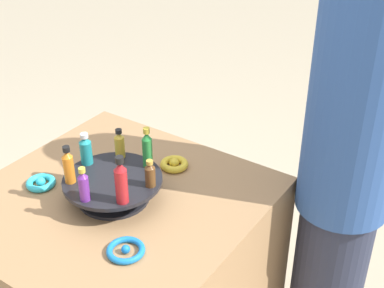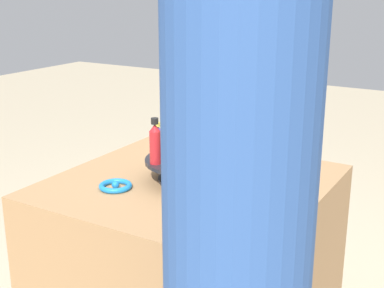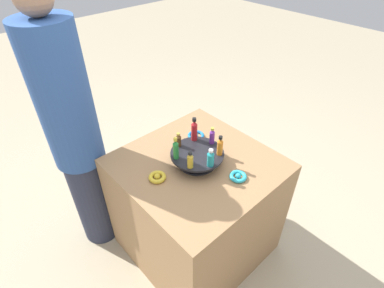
{
  "view_description": "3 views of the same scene",
  "coord_description": "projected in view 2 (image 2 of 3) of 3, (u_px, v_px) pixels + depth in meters",
  "views": [
    {
      "loc": [
        0.93,
        -0.95,
        1.76
      ],
      "look_at": [
        0.19,
        0.15,
        0.96
      ],
      "focal_mm": 50.0,
      "sensor_mm": 36.0,
      "label": 1
    },
    {
      "loc": [
        1.4,
        0.84,
        1.4
      ],
      "look_at": [
        0.02,
        0.02,
        0.91
      ],
      "focal_mm": 50.0,
      "sensor_mm": 36.0,
      "label": 2
    },
    {
      "loc": [
        -0.91,
        0.88,
        1.91
      ],
      "look_at": [
        0.02,
        0.02,
        0.91
      ],
      "focal_mm": 28.0,
      "sensor_mm": 36.0,
      "label": 3
    }
  ],
  "objects": [
    {
      "name": "bottle_brown",
      "position": [
        181.0,
        158.0,
        1.6
      ],
      "size": [
        0.03,
        0.03,
        0.09
      ],
      "color": "brown",
      "rests_on": "display_stand"
    },
    {
      "name": "party_table",
      "position": [
        191.0,
        285.0,
        1.86
      ],
      "size": [
        0.83,
        0.83,
        0.78
      ],
      "color": "#9E754C",
      "rests_on": "ground_plane"
    },
    {
      "name": "bottle_green",
      "position": [
        215.0,
        149.0,
        1.61
      ],
      "size": [
        0.03,
        0.03,
        0.13
      ],
      "color": "#288438",
      "rests_on": "display_stand"
    },
    {
      "name": "ribbon_bow_blue",
      "position": [
        115.0,
        186.0,
        1.67
      ],
      "size": [
        0.1,
        0.1,
        0.02
      ],
      "color": "blue",
      "rests_on": "party_table"
    },
    {
      "name": "bottle_gold",
      "position": [
        229.0,
        145.0,
        1.71
      ],
      "size": [
        0.03,
        0.03,
        0.1
      ],
      "color": "gold",
      "rests_on": "display_stand"
    },
    {
      "name": "display_stand",
      "position": [
        191.0,
        167.0,
        1.73
      ],
      "size": [
        0.3,
        0.3,
        0.07
      ],
      "color": "black",
      "rests_on": "party_table"
    },
    {
      "name": "ribbon_bow_teal",
      "position": [
        206.0,
        154.0,
        1.97
      ],
      "size": [
        0.09,
        0.09,
        0.03
      ],
      "color": "#2DB7CC",
      "rests_on": "party_table"
    },
    {
      "name": "bottle_orange",
      "position": [
        184.0,
        132.0,
        1.82
      ],
      "size": [
        0.03,
        0.03,
        0.12
      ],
      "color": "orange",
      "rests_on": "display_stand"
    },
    {
      "name": "person_figure",
      "position": [
        237.0,
        269.0,
        1.04
      ],
      "size": [
        0.29,
        0.29,
        1.71
      ],
      "rotation": [
        0.0,
        0.0,
        -2.47
      ],
      "color": "#282D42",
      "rests_on": "ground_plane"
    },
    {
      "name": "ribbon_bow_gold",
      "position": [
        253.0,
        196.0,
        1.58
      ],
      "size": [
        0.09,
        0.09,
        0.03
      ],
      "color": "gold",
      "rests_on": "party_table"
    },
    {
      "name": "bottle_purple",
      "position": [
        158.0,
        139.0,
        1.76
      ],
      "size": [
        0.03,
        0.03,
        0.11
      ],
      "color": "#702D93",
      "rests_on": "display_stand"
    },
    {
      "name": "bottle_teal",
      "position": [
        214.0,
        136.0,
        1.8
      ],
      "size": [
        0.04,
        0.04,
        0.1
      ],
      "color": "teal",
      "rests_on": "display_stand"
    },
    {
      "name": "bottle_red",
      "position": [
        155.0,
        143.0,
        1.65
      ],
      "size": [
        0.04,
        0.04,
        0.15
      ],
      "color": "#B21E23",
      "rests_on": "display_stand"
    }
  ]
}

